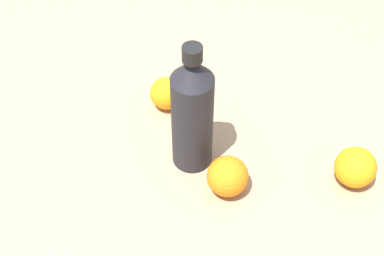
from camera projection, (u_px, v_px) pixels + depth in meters
The scene contains 5 objects.
ground_plane at pixel (176, 160), 1.02m from camera, with size 2.40×2.40×0.00m, color #9E7F60.
water_bottle at pixel (192, 111), 0.94m from camera, with size 0.07×0.07×0.26m.
orange_0 at pixel (167, 93), 1.09m from camera, with size 0.06×0.06×0.06m, color orange.
orange_1 at pixel (228, 176), 0.96m from camera, with size 0.07×0.07×0.07m, color orange.
orange_2 at pixel (355, 167), 0.97m from camera, with size 0.07×0.07×0.07m, color orange.
Camera 1 is at (0.63, -0.09, 0.81)m, focal length 52.40 mm.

